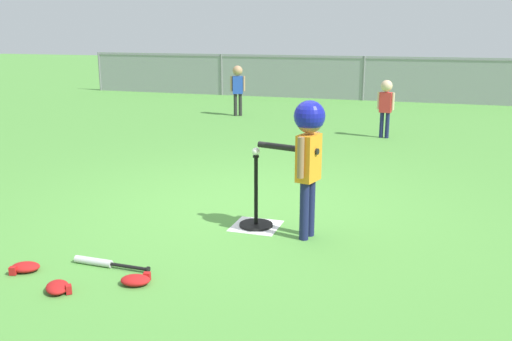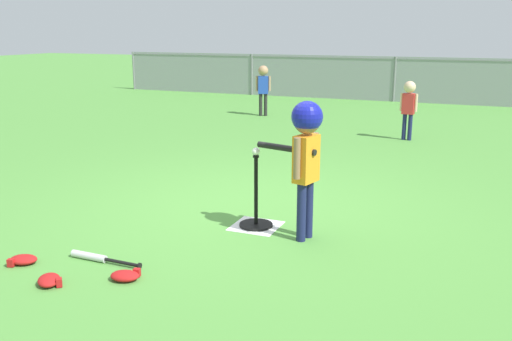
# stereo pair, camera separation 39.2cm
# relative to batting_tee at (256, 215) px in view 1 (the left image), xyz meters

# --- Properties ---
(ground_plane) EXTENTS (60.00, 60.00, 0.00)m
(ground_plane) POSITION_rel_batting_tee_xyz_m (-0.30, 0.50, -0.11)
(ground_plane) COLOR #51933D
(home_plate) EXTENTS (0.44, 0.44, 0.01)m
(home_plate) POSITION_rel_batting_tee_xyz_m (0.00, 0.00, -0.11)
(home_plate) COLOR white
(home_plate) RESTS_ON ground_plane
(batting_tee) EXTENTS (0.32, 0.32, 0.69)m
(batting_tee) POSITION_rel_batting_tee_xyz_m (0.00, 0.00, 0.00)
(batting_tee) COLOR black
(batting_tee) RESTS_ON ground_plane
(baseball_on_tee) EXTENTS (0.07, 0.07, 0.07)m
(baseball_on_tee) POSITION_rel_batting_tee_xyz_m (0.00, 0.00, 0.62)
(baseball_on_tee) COLOR white
(baseball_on_tee) RESTS_ON batting_tee
(batter_child) EXTENTS (0.64, 0.35, 1.24)m
(batter_child) POSITION_rel_batting_tee_xyz_m (0.52, -0.13, 0.77)
(batter_child) COLOR #191E4C
(batter_child) RESTS_ON ground_plane
(fielder_near_left) EXTENTS (0.29, 0.20, 0.99)m
(fielder_near_left) POSITION_rel_batting_tee_xyz_m (0.74, 4.91, 0.53)
(fielder_near_left) COLOR #191E4C
(fielder_near_left) RESTS_ON ground_plane
(fielder_deep_right) EXTENTS (0.30, 0.21, 1.08)m
(fielder_deep_right) POSITION_rel_batting_tee_xyz_m (-2.53, 6.50, 0.58)
(fielder_deep_right) COLOR #262626
(fielder_deep_right) RESTS_ON ground_plane
(spare_bat_silver) EXTENTS (0.67, 0.06, 0.06)m
(spare_bat_silver) POSITION_rel_batting_tee_xyz_m (-0.89, -1.25, -0.08)
(spare_bat_silver) COLOR silver
(spare_bat_silver) RESTS_ON ground_plane
(glove_by_plate) EXTENTS (0.27, 0.27, 0.07)m
(glove_by_plate) POSITION_rel_batting_tee_xyz_m (-0.93, -1.74, -0.08)
(glove_by_plate) COLOR #B21919
(glove_by_plate) RESTS_ON ground_plane
(glove_near_bats) EXTENTS (0.26, 0.22, 0.07)m
(glove_near_bats) POSITION_rel_batting_tee_xyz_m (-1.39, -1.52, -0.08)
(glove_near_bats) COLOR #B21919
(glove_near_bats) RESTS_ON ground_plane
(glove_tossed_aside) EXTENTS (0.25, 0.21, 0.07)m
(glove_tossed_aside) POSITION_rel_batting_tee_xyz_m (-0.46, -1.46, -0.08)
(glove_tossed_aside) COLOR #B21919
(glove_tossed_aside) RESTS_ON ground_plane
(outfield_fence) EXTENTS (16.06, 0.06, 1.15)m
(outfield_fence) POSITION_rel_batting_tee_xyz_m (-0.30, 10.06, 0.50)
(outfield_fence) COLOR slate
(outfield_fence) RESTS_ON ground_plane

